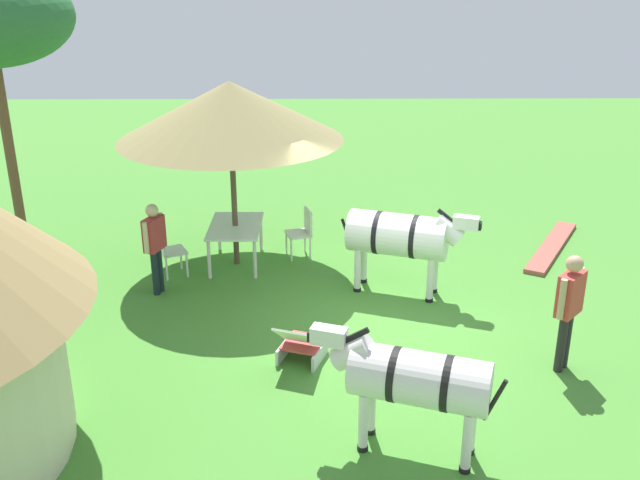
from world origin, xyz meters
TOP-DOWN VIEW (x-y plane):
  - ground_plane at (0.00, 0.00)m, footprint 36.00×36.00m
  - shade_umbrella at (2.14, 2.30)m, footprint 3.85×3.85m
  - patio_dining_table at (2.14, 2.30)m, footprint 1.42×0.93m
  - patio_chair_west_end at (2.47, 1.11)m, footprint 0.54×0.52m
  - patio_chair_near_hut at (1.60, 3.42)m, footprint 0.58×0.57m
  - guest_beside_umbrella at (0.93, 3.48)m, footprint 0.53×0.32m
  - standing_watcher at (-1.49, -2.44)m, footprint 0.47×0.46m
  - striped_lounge_chair at (-1.26, 1.09)m, footprint 0.92×0.77m
  - zebra_nearest_camera at (0.92, -0.50)m, footprint 1.18×2.18m
  - zebra_by_umbrella at (-3.21, -0.18)m, footprint 1.07×2.11m
  - brick_patio_kerb at (2.77, -3.63)m, footprint 2.61×1.70m

SIDE VIEW (x-z plane):
  - ground_plane at x=0.00m, z-range 0.00..0.00m
  - brick_patio_kerb at x=2.77m, z-range 0.00..0.08m
  - striped_lounge_chair at x=-1.26m, z-range -0.07..0.59m
  - patio_chair_west_end at x=2.47m, z-range 0.07..0.97m
  - patio_chair_near_hut at x=1.60m, z-range 0.07..0.97m
  - patio_dining_table at x=2.14m, z-range 0.29..1.03m
  - guest_beside_umbrella at x=0.93m, z-range 0.16..1.71m
  - zebra_by_umbrella at x=-3.21m, z-range 0.20..1.68m
  - zebra_nearest_camera at x=0.92m, z-range 0.23..1.76m
  - standing_watcher at x=-1.49m, z-range 0.17..1.83m
  - shade_umbrella at x=2.14m, z-range 1.15..4.43m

